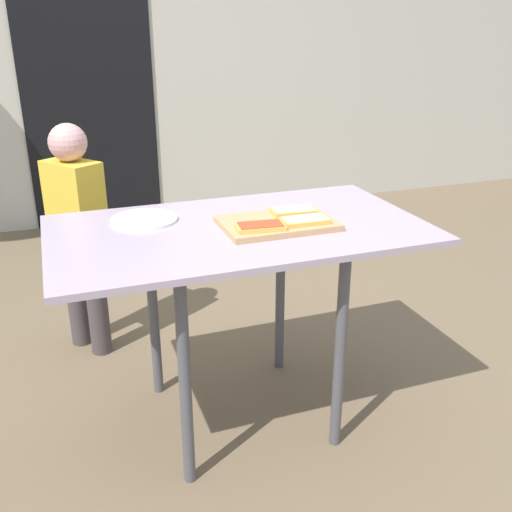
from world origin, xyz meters
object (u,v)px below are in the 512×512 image
(pizza_slice_near_right, at_px, (305,220))
(cutting_board, at_px, (277,223))
(pizza_slice_near_left, at_px, (260,227))
(child_left, at_px, (78,229))
(plate_white_left, at_px, (144,219))
(pizza_slice_far_right, at_px, (294,211))
(dining_table, at_px, (239,250))

(pizza_slice_near_right, bearing_deg, cutting_board, 143.04)
(cutting_board, distance_m, pizza_slice_near_left, 0.11)
(pizza_slice_near_left, relative_size, child_left, 0.16)
(child_left, bearing_deg, pizza_slice_near_right, -49.67)
(cutting_board, xyz_separation_m, child_left, (-0.61, 0.75, -0.19))
(pizza_slice_near_right, relative_size, plate_white_left, 0.68)
(pizza_slice_far_right, bearing_deg, pizza_slice_near_right, -93.81)
(cutting_board, bearing_deg, pizza_slice_near_left, -142.53)
(cutting_board, bearing_deg, pizza_slice_near_right, -36.96)
(pizza_slice_near_left, height_order, pizza_slice_far_right, same)
(cutting_board, height_order, plate_white_left, cutting_board)
(child_left, bearing_deg, plate_white_left, -69.51)
(plate_white_left, xyz_separation_m, child_left, (-0.20, 0.54, -0.19))
(pizza_slice_near_left, bearing_deg, pizza_slice_near_right, 2.83)
(dining_table, distance_m, plate_white_left, 0.34)
(pizza_slice_near_right, height_order, child_left, child_left)
(pizza_slice_near_left, relative_size, pizza_slice_far_right, 1.01)
(dining_table, height_order, pizza_slice_near_right, pizza_slice_near_right)
(cutting_board, relative_size, pizza_slice_far_right, 2.32)
(plate_white_left, relative_size, child_left, 0.22)
(pizza_slice_near_right, height_order, pizza_slice_far_right, same)
(dining_table, distance_m, pizza_slice_near_right, 0.25)
(child_left, bearing_deg, pizza_slice_far_right, -45.25)
(pizza_slice_near_right, distance_m, plate_white_left, 0.55)
(dining_table, relative_size, pizza_slice_near_left, 7.64)
(pizza_slice_far_right, xyz_separation_m, plate_white_left, (-0.49, 0.16, -0.02))
(pizza_slice_far_right, bearing_deg, cutting_board, -147.61)
(cutting_board, height_order, pizza_slice_near_left, pizza_slice_near_left)
(plate_white_left, bearing_deg, cutting_board, -27.24)
(pizza_slice_near_right, xyz_separation_m, child_left, (-0.69, 0.81, -0.21))
(cutting_board, xyz_separation_m, pizza_slice_near_right, (0.07, -0.06, 0.02))
(pizza_slice_near_right, bearing_deg, pizza_slice_far_right, 86.19)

